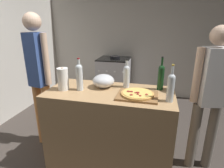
{
  "coord_description": "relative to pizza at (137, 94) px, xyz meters",
  "views": [
    {
      "loc": [
        0.65,
        -1.13,
        1.65
      ],
      "look_at": [
        0.19,
        0.76,
        0.99
      ],
      "focal_mm": 29.68,
      "sensor_mm": 36.0,
      "label": 1
    }
  ],
  "objects": [
    {
      "name": "wine_bottle_clear",
      "position": [
        -0.63,
        0.04,
        0.13
      ],
      "size": [
        0.07,
        0.07,
        0.35
      ],
      "color": "silver",
      "rests_on": "counter"
    },
    {
      "name": "person_in_stripes",
      "position": [
        -1.27,
        0.25,
        0.05
      ],
      "size": [
        0.36,
        0.23,
        1.75
      ],
      "color": "#D88C4C",
      "rests_on": "ground_plane"
    },
    {
      "name": "person_in_red",
      "position": [
        0.73,
        0.29,
        -0.03
      ],
      "size": [
        0.39,
        0.24,
        1.62
      ],
      "color": "slate",
      "rests_on": "ground_plane"
    },
    {
      "name": "cutting_board",
      "position": [
        0.0,
        0.0,
        -0.02
      ],
      "size": [
        0.4,
        0.32,
        0.02
      ],
      "primitive_type": "cube",
      "color": "olive",
      "rests_on": "counter"
    },
    {
      "name": "counter",
      "position": [
        -0.3,
        0.08,
        -0.5
      ],
      "size": [
        1.36,
        0.65,
        0.94
      ],
      "primitive_type": "cube",
      "color": "tan",
      "rests_on": "ground_plane"
    },
    {
      "name": "paper_towel_roll",
      "position": [
        -0.81,
        0.01,
        0.09
      ],
      "size": [
        0.12,
        0.12,
        0.25
      ],
      "color": "white",
      "rests_on": "counter"
    },
    {
      "name": "stove",
      "position": [
        -0.73,
        2.09,
        -0.52
      ],
      "size": [
        0.66,
        0.64,
        0.94
      ],
      "color": "#B7B7BC",
      "rests_on": "ground_plane"
    },
    {
      "name": "kitchen_wall_rear",
      "position": [
        -0.49,
        2.49,
        0.33
      ],
      "size": [
        4.21,
        0.1,
        2.6
      ],
      "primitive_type": "cube",
      "color": "beige",
      "rests_on": "ground_plane"
    },
    {
      "name": "ground_plane",
      "position": [
        -0.49,
        0.93,
        -0.98
      ],
      "size": [
        4.21,
        3.63,
        0.02
      ],
      "primitive_type": "cube",
      "color": "#3F3833"
    },
    {
      "name": "wine_bottle_amber",
      "position": [
        0.22,
        0.26,
        0.12
      ],
      "size": [
        0.07,
        0.07,
        0.37
      ],
      "color": "#143819",
      "rests_on": "counter"
    },
    {
      "name": "kitchen_wall_left",
      "position": [
        -2.35,
        0.93,
        0.33
      ],
      "size": [
        0.1,
        3.63,
        2.6
      ],
      "primitive_type": "cube",
      "color": "beige",
      "rests_on": "ground_plane"
    },
    {
      "name": "wine_bottle_green",
      "position": [
        0.3,
        -0.05,
        0.12
      ],
      "size": [
        0.07,
        0.07,
        0.35
      ],
      "color": "silver",
      "rests_on": "counter"
    },
    {
      "name": "pizza",
      "position": [
        0.0,
        0.0,
        0.0
      ],
      "size": [
        0.33,
        0.33,
        0.03
      ],
      "color": "tan",
      "rests_on": "cutting_board"
    },
    {
      "name": "mixing_bowl",
      "position": [
        -0.4,
        0.18,
        0.05
      ],
      "size": [
        0.24,
        0.24,
        0.15
      ],
      "color": "#B2B2B7",
      "rests_on": "counter"
    },
    {
      "name": "wine_bottle_dark",
      "position": [
        -0.16,
        0.25,
        0.11
      ],
      "size": [
        0.07,
        0.07,
        0.32
      ],
      "color": "silver",
      "rests_on": "counter"
    }
  ]
}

